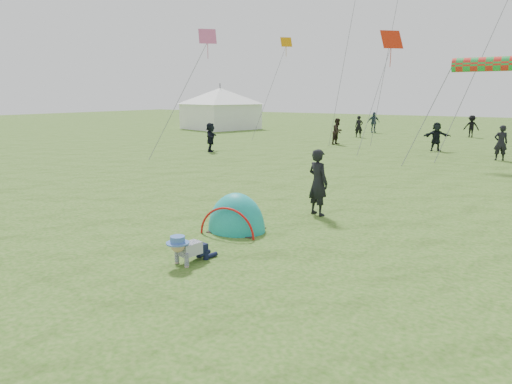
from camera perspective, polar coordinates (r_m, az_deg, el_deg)
The scene contains 15 objects.
ground at distance 8.60m, azimuth -8.23°, elevation -10.51°, with size 140.00×140.00×0.00m, color #22550E.
crawling_toddler at distance 9.17m, azimuth -8.57°, elevation -6.95°, with size 0.57×0.82×0.63m, color black, non-canonical shape.
popup_tent at distance 11.31m, azimuth -2.44°, elevation -4.81°, with size 1.46×1.20×1.89m, color teal.
standing_adult at distance 12.65m, azimuth 7.75°, elevation 1.20°, with size 0.67×0.44×1.84m, color black.
event_marquee at distance 44.97m, azimuth -4.48°, elevation 10.54°, with size 6.09×6.09×4.19m, color white, non-canonical shape.
crowd_person_0 at distance 26.26m, azimuth 28.27°, elevation 5.43°, with size 0.65×0.43×1.79m, color black.
crowd_person_1 at distance 31.17m, azimuth 10.16°, elevation 7.46°, with size 0.85×0.66×1.74m, color black.
crowd_person_5 at distance 26.94m, azimuth -5.70°, elevation 6.83°, with size 1.56×0.50×1.68m, color black.
crowd_person_9 at distance 39.63m, azimuth 25.33°, elevation 7.43°, with size 1.10×0.63×1.71m, color black.
crowd_person_11 at distance 29.14m, azimuth 21.61°, elevation 6.45°, with size 1.57×0.50×1.69m, color black.
crowd_person_12 at distance 36.79m, azimuth 12.74°, elevation 7.98°, with size 0.61×0.40×1.67m, color black.
crowd_person_14 at distance 41.64m, azimuth 14.48°, elevation 8.42°, with size 1.05×0.44×1.78m, color #293B4A.
diamond_kite_1 at distance 38.24m, azimuth 3.80°, elevation 18.20°, with size 0.89×0.89×0.00m, color #D28303.
diamond_kite_5 at distance 27.63m, azimuth -6.09°, elevation 18.80°, with size 1.00×1.00×0.00m, color #D55A87.
diamond_kite_6 at distance 30.19m, azimuth 16.59°, elevation 17.82°, with size 1.29×1.29×0.00m, color red.
Camera 1 is at (5.28, -5.94, 3.29)m, focal length 32.00 mm.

